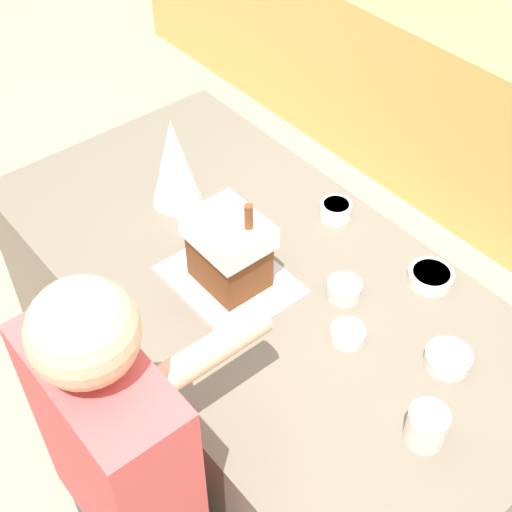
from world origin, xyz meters
TOP-DOWN VIEW (x-y plane):
  - ground_plane at (0.00, 0.00)m, footprint 12.00×12.00m
  - kitchen_island at (0.00, 0.00)m, footprint 1.83×0.94m
  - baking_tray at (-0.03, -0.09)m, footprint 0.37×0.30m
  - gingerbread_house at (-0.03, -0.09)m, footprint 0.22×0.18m
  - decorative_tree at (-0.43, 0.01)m, footprint 0.17×0.17m
  - candy_bowl_near_tray_left at (0.34, 0.36)m, footprint 0.13×0.13m
  - candy_bowl_behind_tray at (0.34, 0.03)m, footprint 0.10×0.10m
  - candy_bowl_front_corner at (-0.04, 0.35)m, footprint 0.10×0.10m
  - candy_bowl_center_rear at (0.22, 0.13)m, footprint 0.10×0.10m
  - candy_bowl_far_left at (0.57, 0.17)m, footprint 0.12×0.12m
  - mug at (0.67, -0.05)m, footprint 0.10×0.10m
  - person at (0.30, -0.66)m, footprint 0.42×0.52m

SIDE VIEW (x-z plane):
  - ground_plane at x=0.00m, z-range 0.00..0.00m
  - kitchen_island at x=0.00m, z-range 0.00..0.95m
  - person at x=0.30m, z-range 0.03..1.62m
  - baking_tray at x=-0.03m, z-range 0.95..0.96m
  - candy_bowl_behind_tray at x=0.34m, z-range 0.96..0.99m
  - candy_bowl_near_tray_left at x=0.34m, z-range 0.96..0.99m
  - candy_bowl_far_left at x=0.57m, z-range 0.96..1.00m
  - candy_bowl_center_rear at x=0.22m, z-range 0.96..1.01m
  - candy_bowl_front_corner at x=-0.04m, z-range 0.96..1.01m
  - mug at x=0.67m, z-range 0.95..1.06m
  - gingerbread_house at x=-0.03m, z-range 0.93..1.23m
  - decorative_tree at x=-0.43m, z-range 0.95..1.27m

